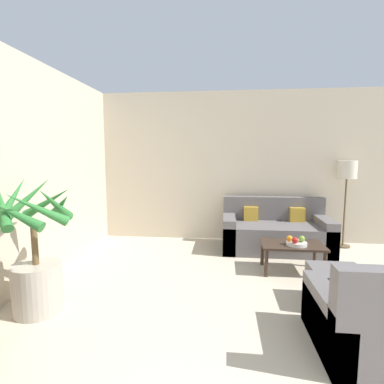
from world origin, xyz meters
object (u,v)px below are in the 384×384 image
Objects in this scene: apple_red at (295,240)px; apple_green at (302,239)px; armchair at (376,323)px; ottoman at (337,287)px; potted_palm at (36,263)px; orange_fruit at (290,238)px; sofa_loveseat at (275,233)px; fruit_bowl at (296,244)px; floor_lamp at (347,175)px; coffee_table at (292,248)px.

apple_green is at bearing 38.82° from apple_red.
armchair reaches higher than ottoman.
potted_palm reaches higher than orange_fruit.
apple_red is 0.15× the size of ottoman.
apple_red is 0.83m from ottoman.
sofa_loveseat is 1.12m from apple_red.
fruit_bowl is at bearing 106.17° from ottoman.
fruit_bowl is 3.44× the size of orange_fruit.
fruit_bowl is 3.30× the size of apple_red.
orange_fruit is at bearing -132.02° from floor_lamp.
apple_green is 0.09× the size of armchair.
potted_palm is 0.92× the size of floor_lamp.
armchair is (0.28, -1.66, -0.07)m from coffee_table.
floor_lamp reaches higher than ottoman.
coffee_table is 0.16m from orange_fruit.
potted_palm reaches higher than fruit_bowl.
coffee_table is at bearing 149.33° from apple_green.
potted_palm is 3.13m from apple_green.
sofa_loveseat is 6.48× the size of fruit_bowl.
apple_red is 0.99× the size of apple_green.
apple_red is 0.11m from orange_fruit.
orange_fruit is 0.15× the size of ottoman.
orange_fruit is 0.09× the size of armchair.
sofa_loveseat is at bearing -166.57° from floor_lamp.
ottoman is at bearing -69.52° from apple_red.
floor_lamp is 2.78× the size of ottoman.
apple_red reaches higher than orange_fruit.
floor_lamp is at bearing 52.15° from apple_green.
floor_lamp reaches higher than fruit_bowl.
armchair is at bearing -83.61° from apple_green.
floor_lamp is at bearing 33.96° from potted_palm.
coffee_table is 0.93m from ottoman.
sofa_loveseat reaches higher than ottoman.
fruit_bowl is 0.30× the size of armchair.
sofa_loveseat reaches higher than orange_fruit.
floor_lamp is 18.33× the size of apple_red.
apple_red is at bearing -117.06° from fruit_bowl.
floor_lamp is 1.82m from apple_green.
orange_fruit is 1.66m from armchair.
apple_green reaches higher than ottoman.
potted_palm reaches higher than coffee_table.
armchair is (0.29, -1.51, -0.22)m from apple_red.
sofa_loveseat is 2.12× the size of coffee_table.
fruit_bowl is (2.78, 1.29, -0.09)m from potted_palm.
sofa_loveseat is 1.17× the size of floor_lamp.
potted_palm reaches higher than ottoman.
orange_fruit is at bearing -88.95° from sofa_loveseat.
fruit_bowl is 3.26× the size of apple_green.
ottoman is at bearing -78.44° from apple_green.
armchair reaches higher than coffee_table.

